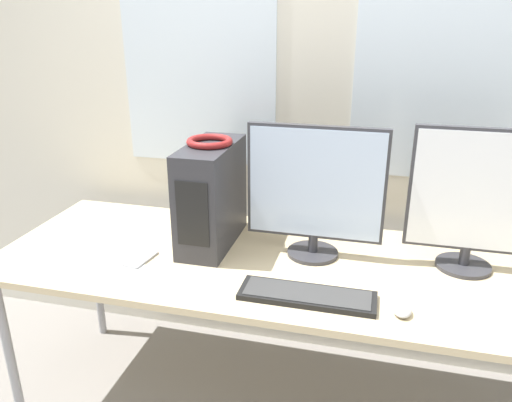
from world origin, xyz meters
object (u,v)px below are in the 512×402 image
Objects in this scene: pc_tower at (211,195)px; mouse at (402,310)px; monitor_main at (315,190)px; headphones at (210,141)px; keyboard at (307,295)px; cell_phone at (141,259)px; monitor_right_near at (474,199)px.

pc_tower is 5.30× the size of mouse.
pc_tower is 0.44m from monitor_main.
keyboard is (0.47, -0.35, -0.44)m from headphones.
monitor_main is (0.44, -0.01, -0.17)m from headphones.
mouse is 1.02m from cell_phone.
headphones is 0.39× the size of keyboard.
headphones is 0.47m from monitor_main.
keyboard is at bearing 176.31° from mouse.
keyboard is (-0.56, -0.37, -0.28)m from monitor_right_near.
pc_tower is 0.79× the size of monitor_right_near.
pc_tower reaches higher than keyboard.
pc_tower is 0.39m from cell_phone.
pc_tower is at bearing 154.81° from mouse.
headphones is 0.34× the size of monitor_right_near.
monitor_main is at bearing -176.66° from monitor_right_near.
cell_phone is at bearing -134.44° from headphones.
headphones is at bearing -178.72° from monitor_right_near.
monitor_main reaches higher than cell_phone.
keyboard is at bearing -36.87° from headphones.
monitor_right_near reaches higher than cell_phone.
headphones reaches higher than mouse.
mouse is at bearing -25.19° from pc_tower.
monitor_main reaches higher than pc_tower.
pc_tower is at bearing -90.00° from headphones.
cell_phone is (-0.70, 0.12, -0.01)m from keyboard.
keyboard is at bearing -1.72° from cell_phone.
monitor_main is at bearing 95.08° from keyboard.
pc_tower is at bearing 143.20° from keyboard.
keyboard reaches higher than cell_phone.
mouse reaches higher than cell_phone.
pc_tower is 1.03m from monitor_right_near.
pc_tower is 0.92× the size of keyboard.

